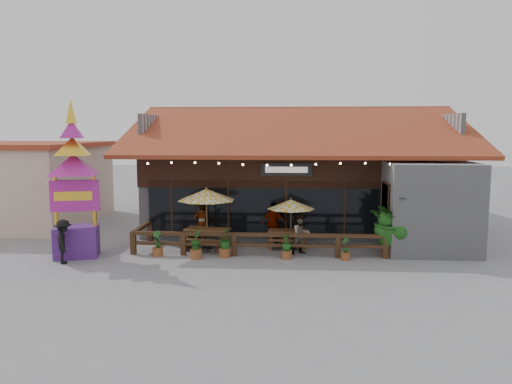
# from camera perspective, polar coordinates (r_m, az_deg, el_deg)

# --- Properties ---
(ground) EXTENTS (100.00, 100.00, 0.00)m
(ground) POSITION_cam_1_polar(r_m,az_deg,el_deg) (19.99, 4.84, -7.03)
(ground) COLOR gray
(ground) RESTS_ON ground
(restaurant_building) EXTENTS (15.50, 14.73, 6.09)m
(restaurant_building) POSITION_cam_1_polar(r_m,az_deg,el_deg) (26.15, 5.20, 1.20)
(restaurant_building) COLOR #A0A0A4
(restaurant_building) RESTS_ON ground
(patio_railing) EXTENTS (10.00, 2.60, 0.92)m
(patio_railing) POSITION_cam_1_polar(r_m,az_deg,el_deg) (19.68, -1.73, -5.40)
(patio_railing) COLOR #4A2B1A
(patio_railing) RESTS_ON ground
(neighbor_building) EXTENTS (8.40, 8.40, 4.22)m
(neighbor_building) POSITION_cam_1_polar(r_m,az_deg,el_deg) (29.41, -26.02, 1.03)
(neighbor_building) COLOR beige
(neighbor_building) RESTS_ON ground
(umbrella_left) EXTENTS (3.14, 3.14, 2.56)m
(umbrella_left) POSITION_cam_1_polar(r_m,az_deg,el_deg) (20.48, -5.69, -0.34)
(umbrella_left) COLOR brown
(umbrella_left) RESTS_ON ground
(umbrella_right) EXTENTS (2.07, 2.07, 2.11)m
(umbrella_right) POSITION_cam_1_polar(r_m,az_deg,el_deg) (20.51, 4.02, -1.43)
(umbrella_right) COLOR brown
(umbrella_right) RESTS_ON ground
(picnic_table_left) EXTENTS (2.05, 1.86, 0.85)m
(picnic_table_left) POSITION_cam_1_polar(r_m,az_deg,el_deg) (20.70, -5.60, -4.92)
(picnic_table_left) COLOR brown
(picnic_table_left) RESTS_ON ground
(picnic_table_right) EXTENTS (1.59, 1.38, 0.76)m
(picnic_table_right) POSITION_cam_1_polar(r_m,az_deg,el_deg) (20.79, 3.61, -5.02)
(picnic_table_right) COLOR brown
(picnic_table_right) RESTS_ON ground
(thai_sign_tower) EXTENTS (2.91, 2.91, 6.46)m
(thai_sign_tower) POSITION_cam_1_polar(r_m,az_deg,el_deg) (20.15, -20.13, 2.51)
(thai_sign_tower) COLOR #55217C
(thai_sign_tower) RESTS_ON ground
(tropical_plant) EXTENTS (2.24, 2.17, 2.37)m
(tropical_plant) POSITION_cam_1_polar(r_m,az_deg,el_deg) (19.96, 15.09, -3.29)
(tropical_plant) COLOR brown
(tropical_plant) RESTS_ON ground
(diner_a) EXTENTS (0.76, 0.63, 1.78)m
(diner_a) POSITION_cam_1_polar(r_m,az_deg,el_deg) (21.58, -6.23, -3.59)
(diner_a) COLOR #361D11
(diner_a) RESTS_ON ground
(diner_b) EXTENTS (0.94, 0.86, 1.57)m
(diner_b) POSITION_cam_1_polar(r_m,az_deg,el_deg) (19.79, 5.15, -4.85)
(diner_b) COLOR #361D11
(diner_b) RESTS_ON ground
(diner_c) EXTENTS (1.10, 0.56, 1.80)m
(diner_c) POSITION_cam_1_polar(r_m,az_deg,el_deg) (21.36, 2.04, -3.63)
(diner_c) COLOR #361D11
(diner_c) RESTS_ON ground
(pedestrian) EXTENTS (0.96, 1.21, 1.63)m
(pedestrian) POSITION_cam_1_polar(r_m,az_deg,el_deg) (19.63, -21.13, -5.31)
(pedestrian) COLOR black
(pedestrian) RESTS_ON ground
(planter_a) EXTENTS (0.41, 0.41, 1.00)m
(planter_a) POSITION_cam_1_polar(r_m,az_deg,el_deg) (19.85, -11.20, -6.01)
(planter_a) COLOR brown
(planter_a) RESTS_ON ground
(planter_b) EXTENTS (0.45, 0.46, 1.10)m
(planter_b) POSITION_cam_1_polar(r_m,az_deg,el_deg) (19.22, -6.87, -6.11)
(planter_b) COLOR brown
(planter_b) RESTS_ON ground
(planter_c) EXTENTS (0.83, 0.85, 1.06)m
(planter_c) POSITION_cam_1_polar(r_m,az_deg,el_deg) (19.28, -3.62, -5.72)
(planter_c) COLOR brown
(planter_c) RESTS_ON ground
(planter_d) EXTENTS (0.52, 0.52, 0.98)m
(planter_d) POSITION_cam_1_polar(r_m,az_deg,el_deg) (19.07, 3.51, -6.26)
(planter_d) COLOR brown
(planter_d) RESTS_ON ground
(planter_e) EXTENTS (0.36, 0.38, 0.88)m
(planter_e) POSITION_cam_1_polar(r_m,az_deg,el_deg) (19.23, 10.21, -6.56)
(planter_e) COLOR brown
(planter_e) RESTS_ON ground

